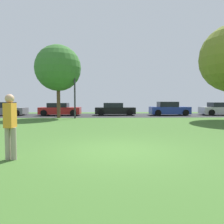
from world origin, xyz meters
name	(u,v)px	position (x,y,z in m)	size (l,w,h in m)	color
ground_plane	(118,151)	(0.00, 0.00, 0.00)	(44.00, 44.00, 0.00)	#3D6628
road_strip	(109,115)	(0.00, 16.00, 0.00)	(44.00, 6.40, 0.01)	#28282B
oak_tree_center	(58,68)	(-4.68, 12.95, 4.51)	(4.15, 4.15, 6.60)	brown
person_catcher	(10,123)	(-2.91, -0.92, 0.98)	(0.30, 0.33, 1.75)	gray
parked_car_grey	(6,109)	(-11.05, 16.38, 0.64)	(4.10, 2.00, 1.41)	slate
parked_car_red	(60,110)	(-5.21, 16.05, 0.62)	(4.26, 2.06, 1.32)	#B21E1E
parked_car_black	(115,109)	(0.61, 16.24, 0.62)	(4.27, 1.97, 1.33)	black
parked_car_blue	(169,109)	(6.44, 15.94, 0.66)	(4.12, 2.03, 1.45)	#233893
parked_car_silver	(222,109)	(12.27, 16.04, 0.64)	(4.59, 1.97, 1.38)	#B7B7BC
street_lamp_post	(75,93)	(-3.08, 12.20, 2.25)	(0.14, 0.14, 4.50)	#2D2D33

